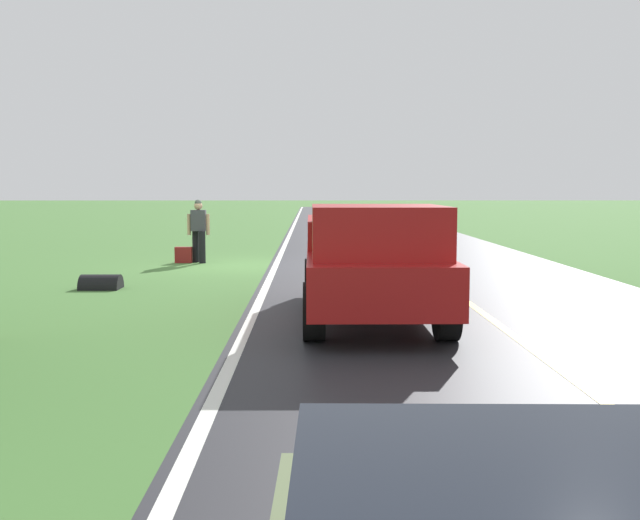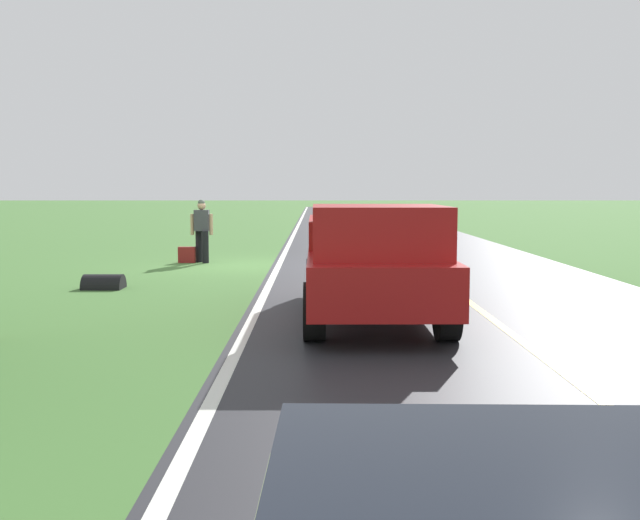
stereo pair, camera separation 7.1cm
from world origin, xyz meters
name	(u,v)px [view 2 (the right image)]	position (x,y,z in m)	size (l,w,h in m)	color
ground_plane	(241,265)	(0.00, 0.00, 0.00)	(200.00, 200.00, 0.00)	#427033
road_surface	(420,265)	(-4.80, 0.00, 0.00)	(7.94, 120.00, 0.00)	#28282D
lane_edge_line	(279,265)	(-1.01, 0.00, 0.01)	(0.16, 117.60, 0.00)	silver
lane_centre_line	(420,265)	(-4.80, 0.00, 0.01)	(0.14, 117.60, 0.00)	gold
hitchhiker_walking	(202,227)	(1.15, -0.79, 0.98)	(0.62, 0.51, 1.75)	black
suitcase_carried	(187,255)	(1.57, -0.71, 0.22)	(0.20, 0.46, 0.44)	maroon
pickup_truck_passing	(373,260)	(-2.90, 8.30, 0.97)	(2.10, 5.40, 1.82)	#B21919
drainage_culvert	(104,289)	(2.36, 4.54, 0.00)	(0.60, 0.60, 0.80)	black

